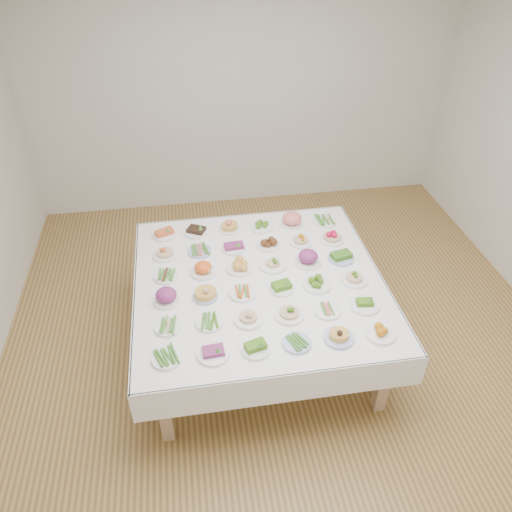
{
  "coord_description": "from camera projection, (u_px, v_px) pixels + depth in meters",
  "views": [
    {
      "loc": [
        -0.75,
        -3.19,
        3.35
      ],
      "look_at": [
        -0.22,
        0.06,
        0.88
      ],
      "focal_mm": 35.0,
      "sensor_mm": 36.0,
      "label": 1
    }
  ],
  "objects": [
    {
      "name": "dish_23",
      "position": [
        341.0,
        255.0,
        4.27
      ],
      "size": [
        0.22,
        0.22,
        0.1
      ],
      "color": "#4C66B2",
      "rests_on": "display_table"
    },
    {
      "name": "dish_6",
      "position": [
        168.0,
        326.0,
        3.62
      ],
      "size": [
        0.19,
        0.19,
        0.05
      ],
      "color": "white",
      "rests_on": "display_table"
    },
    {
      "name": "dish_15",
      "position": [
        282.0,
        286.0,
        3.95
      ],
      "size": [
        0.19,
        0.19,
        0.09
      ],
      "color": "white",
      "rests_on": "display_table"
    },
    {
      "name": "dish_22",
      "position": [
        308.0,
        257.0,
        4.22
      ],
      "size": [
        0.22,
        0.22,
        0.13
      ],
      "color": "white",
      "rests_on": "display_table"
    },
    {
      "name": "dish_8",
      "position": [
        248.0,
        316.0,
        3.67
      ],
      "size": [
        0.21,
        0.21,
        0.1
      ],
      "color": "white",
      "rests_on": "display_table"
    },
    {
      "name": "dish_10",
      "position": [
        327.0,
        310.0,
        3.76
      ],
      "size": [
        0.2,
        0.2,
        0.05
      ],
      "color": "white",
      "rests_on": "display_table"
    },
    {
      "name": "dish_24",
      "position": [
        165.0,
        252.0,
        4.31
      ],
      "size": [
        0.21,
        0.21,
        0.1
      ],
      "color": "white",
      "rests_on": "display_table"
    },
    {
      "name": "dish_35",
      "position": [
        325.0,
        220.0,
        4.75
      ],
      "size": [
        0.22,
        0.22,
        0.06
      ],
      "color": "white",
      "rests_on": "display_table"
    },
    {
      "name": "dish_28",
      "position": [
        301.0,
        240.0,
        4.46
      ],
      "size": [
        0.2,
        0.2,
        0.1
      ],
      "color": "white",
      "rests_on": "display_table"
    },
    {
      "name": "dish_5",
      "position": [
        381.0,
        331.0,
        3.56
      ],
      "size": [
        0.22,
        0.22,
        0.09
      ],
      "color": "white",
      "rests_on": "display_table"
    },
    {
      "name": "dish_3",
      "position": [
        297.0,
        342.0,
        3.49
      ],
      "size": [
        0.2,
        0.2,
        0.05
      ],
      "color": "#4C66B2",
      "rests_on": "display_table"
    },
    {
      "name": "dish_29",
      "position": [
        332.0,
        235.0,
        4.49
      ],
      "size": [
        0.21,
        0.21,
        0.12
      ],
      "color": "white",
      "rests_on": "display_table"
    },
    {
      "name": "dish_1",
      "position": [
        213.0,
        351.0,
        3.41
      ],
      "size": [
        0.23,
        0.23,
        0.09
      ],
      "color": "white",
      "rests_on": "display_table"
    },
    {
      "name": "dish_17",
      "position": [
        354.0,
        277.0,
        4.04
      ],
      "size": [
        0.21,
        0.21,
        0.1
      ],
      "color": "white",
      "rests_on": "display_table"
    },
    {
      "name": "dish_2",
      "position": [
        256.0,
        346.0,
        3.44
      ],
      "size": [
        0.2,
        0.2,
        0.09
      ],
      "color": "white",
      "rests_on": "display_table"
    },
    {
      "name": "dish_33",
      "position": [
        262.0,
        225.0,
        4.66
      ],
      "size": [
        0.21,
        0.21,
        0.08
      ],
      "color": "white",
      "rests_on": "display_table"
    },
    {
      "name": "dish_7",
      "position": [
        210.0,
        322.0,
        3.66
      ],
      "size": [
        0.2,
        0.2,
        0.05
      ],
      "color": "white",
      "rests_on": "display_table"
    },
    {
      "name": "dish_9",
      "position": [
        289.0,
        310.0,
        3.7
      ],
      "size": [
        0.22,
        0.22,
        0.12
      ],
      "color": "white",
      "rests_on": "display_table"
    },
    {
      "name": "dish_30",
      "position": [
        164.0,
        233.0,
        4.56
      ],
      "size": [
        0.21,
        0.21,
        0.09
      ],
      "color": "white",
      "rests_on": "display_table"
    },
    {
      "name": "display_table",
      "position": [
        259.0,
        286.0,
        4.12
      ],
      "size": [
        2.03,
        2.03,
        0.75
      ],
      "color": "white",
      "rests_on": "ground"
    },
    {
      "name": "dish_13",
      "position": [
        205.0,
        292.0,
        3.87
      ],
      "size": [
        0.19,
        0.19,
        0.12
      ],
      "color": "#4C66B2",
      "rests_on": "display_table"
    },
    {
      "name": "dish_31",
      "position": [
        196.0,
        229.0,
        4.59
      ],
      "size": [
        0.22,
        0.22,
        0.1
      ],
      "color": "white",
      "rests_on": "display_table"
    },
    {
      "name": "dish_18",
      "position": [
        166.0,
        276.0,
        4.09
      ],
      "size": [
        0.2,
        0.2,
        0.05
      ],
      "color": "white",
      "rests_on": "display_table"
    },
    {
      "name": "dish_14",
      "position": [
        243.0,
        292.0,
        3.92
      ],
      "size": [
        0.22,
        0.22,
        0.05
      ],
      "color": "white",
      "rests_on": "display_table"
    },
    {
      "name": "dish_26",
      "position": [
        234.0,
        246.0,
        4.39
      ],
      "size": [
        0.21,
        0.21,
        0.09
      ],
      "color": "white",
      "rests_on": "display_table"
    },
    {
      "name": "room_envelope",
      "position": [
        288.0,
        151.0,
        3.52
      ],
      "size": [
        5.02,
        5.02,
        2.81
      ],
      "color": "#A67E45",
      "rests_on": "ground"
    },
    {
      "name": "dish_4",
      "position": [
        339.0,
        334.0,
        3.52
      ],
      "size": [
        0.21,
        0.21,
        0.11
      ],
      "color": "#4C66B2",
      "rests_on": "display_table"
    },
    {
      "name": "dish_21",
      "position": [
        273.0,
        262.0,
        4.19
      ],
      "size": [
        0.23,
        0.23,
        0.11
      ],
      "color": "white",
      "rests_on": "display_table"
    },
    {
      "name": "dish_20",
      "position": [
        239.0,
        265.0,
        4.16
      ],
      "size": [
        0.22,
        0.22,
        0.1
      ],
      "color": "white",
      "rests_on": "display_table"
    },
    {
      "name": "dish_27",
      "position": [
        268.0,
        243.0,
        4.43
      ],
      "size": [
        0.2,
        0.2,
        0.09
      ],
      "color": "white",
      "rests_on": "display_table"
    },
    {
      "name": "dish_11",
      "position": [
        365.0,
        303.0,
        3.8
      ],
      "size": [
        0.23,
        0.23,
        0.09
      ],
      "color": "white",
      "rests_on": "display_table"
    },
    {
      "name": "dish_0",
      "position": [
        167.0,
        357.0,
        3.38
      ],
      "size": [
        0.21,
        0.21,
        0.05
      ],
      "color": "white",
      "rests_on": "display_table"
    },
    {
      "name": "dish_19",
      "position": [
        203.0,
        268.0,
        4.11
      ],
      "size": [
        0.21,
        0.21,
        0.12
      ],
      "color": "white",
      "rests_on": "display_table"
    },
    {
      "name": "dish_32",
      "position": [
        230.0,
        226.0,
        4.63
      ],
      "size": [
        0.2,
        0.2,
        0.11
      ],
      "color": "white",
      "rests_on": "display_table"
    },
    {
      "name": "dish_12",
      "position": [
        166.0,
        296.0,
        3.83
      ],
      "size": [
        0.2,
        0.2,
        0.12
      ],
      "color": "white",
      "rests_on": "display_table"
    },
    {
      "name": "dish_25",
      "position": [
        200.0,
        250.0,
        4.36
      ],
      "size": [
        0.21,
        0.21,
        0.05
      ],
      "color": "#4C66B2",
      "rests_on": "display_table"
    },
    {
      "name": "dish_34",
      "position": [
        292.0,
        220.0,
        4.7
      ],
      "size": [
        0.2,
        0.2,
        0.12
      ],
      "color": "white",
      "rests_on": "display_table"
    },
    {
      "name": "dish_16",
      "position": [
        317.0,
        282.0,
        3.99
      ],
      "size": [
        0.22,
        0.22,
        0.1
      ],
      "color": "white",
      "rests_on": "display_table"
    }
  ]
}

